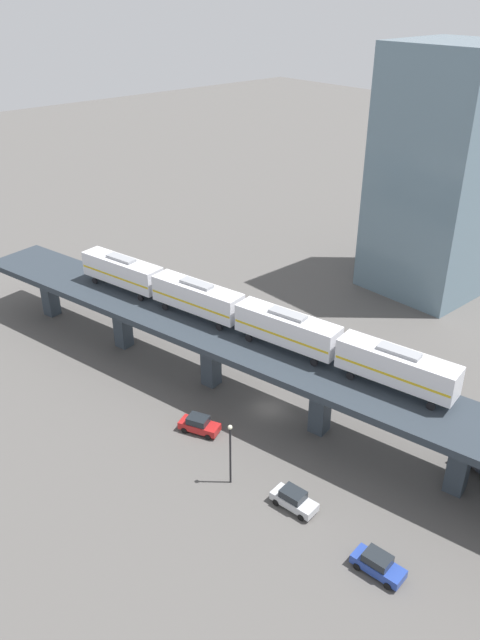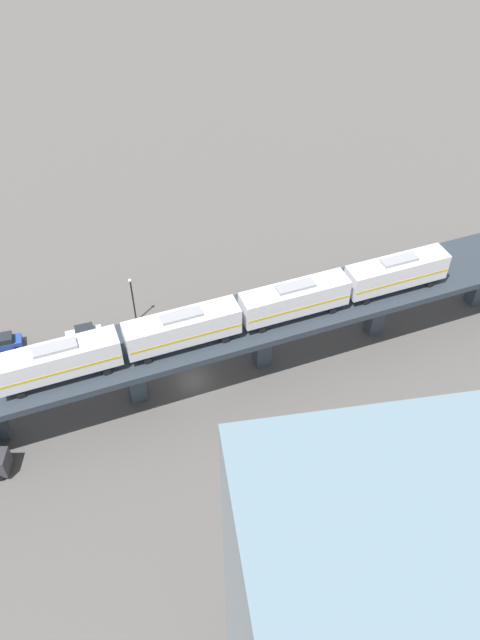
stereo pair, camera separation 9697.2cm
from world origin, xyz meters
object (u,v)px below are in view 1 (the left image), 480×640
at_px(street_lamp, 230,449).
at_px(office_tower, 441,174).
at_px(street_car_blue, 378,564).
at_px(subway_train, 240,312).
at_px(street_car_red, 199,424).
at_px(street_car_silver, 294,499).

bearing_deg(street_lamp, office_tower, -165.68).
distance_m(street_car_blue, office_tower, 60.62).
xyz_separation_m(subway_train, street_car_blue, (9.20, 27.48, -9.30)).
xyz_separation_m(street_car_red, street_car_blue, (0.35, 24.13, 0.00)).
distance_m(street_car_silver, office_tower, 56.54).
bearing_deg(office_tower, street_lamp, 14.32).
bearing_deg(office_tower, subway_train, 2.60).
xyz_separation_m(subway_train, office_tower, (-41.02, -1.87, 7.76)).
bearing_deg(street_lamp, subway_train, -134.71).
relative_size(subway_train, street_car_red, 10.39).
xyz_separation_m(subway_train, street_car_red, (8.85, 3.35, -9.30)).
distance_m(subway_train, street_lamp, 17.32).
bearing_deg(street_car_red, street_lamp, 72.67).
height_order(street_car_silver, office_tower, office_tower).
xyz_separation_m(street_lamp, office_tower, (-52.42, -13.38, 13.89)).
xyz_separation_m(street_car_silver, office_tower, (-50.17, -19.71, 17.06)).
relative_size(subway_train, office_tower, 1.37).
distance_m(street_car_silver, street_lamp, 7.43).
height_order(subway_train, office_tower, office_tower).
height_order(street_car_red, street_lamp, street_lamp).
relative_size(street_car_silver, street_car_blue, 1.00).
distance_m(street_car_silver, street_car_blue, 9.64).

